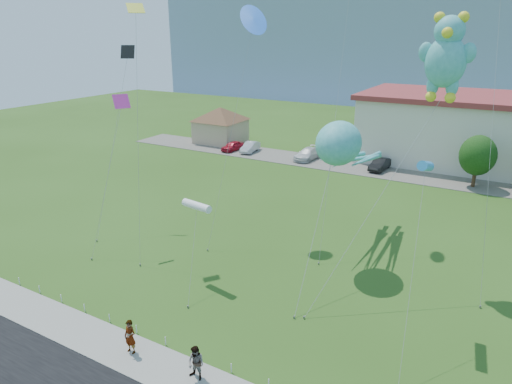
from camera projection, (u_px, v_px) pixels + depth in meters
ground at (197, 337)px, 24.00m from camera, size 160.00×160.00×0.00m
sidewalk at (162, 368)px, 21.73m from camera, size 80.00×2.50×0.10m
parking_strip at (379, 171)px, 52.64m from camera, size 70.00×6.00×0.06m
hill_ridge at (473, 43)px, 118.09m from camera, size 160.00×50.00×25.00m
pavilion at (220, 121)px, 65.34m from camera, size 9.20×9.20×5.00m
rope_fence at (181, 347)px, 22.85m from camera, size 26.05×0.05×0.50m
tree_near at (478, 155)px, 46.03m from camera, size 3.60×3.60×5.47m
pedestrian_left at (130, 337)px, 22.46m from camera, size 0.67×0.45×1.81m
pedestrian_right at (196, 363)px, 20.73m from camera, size 0.86×0.68×1.72m
parked_car_red at (233, 146)px, 61.22m from camera, size 1.89×3.80×1.24m
parked_car_silver at (250, 147)px, 60.57m from camera, size 1.84×4.12×1.31m
parked_car_white at (308, 154)px, 56.96m from camera, size 2.39×4.98×1.40m
parked_car_black at (380, 164)px, 52.65m from camera, size 1.76×4.19×1.34m
octopus_kite at (345, 151)px, 30.88m from camera, size 2.88×15.29×9.84m
teddy_bear_kite at (446, 55)px, 26.21m from camera, size 6.03×10.02×16.27m
small_kite_black at (124, 75)px, 36.03m from camera, size 2.03×7.06×14.12m
small_kite_cyan at (426, 168)px, 22.63m from camera, size 1.26×7.28×9.33m
small_kite_yellow at (136, 44)px, 30.13m from camera, size 2.87×4.57×17.09m
small_kite_blue at (252, 25)px, 33.00m from camera, size 1.80×6.88×16.72m
small_kite_white at (197, 206)px, 28.24m from camera, size 1.82×4.41×5.44m
small_kite_pink at (118, 119)px, 31.98m from camera, size 1.29×4.85×11.01m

